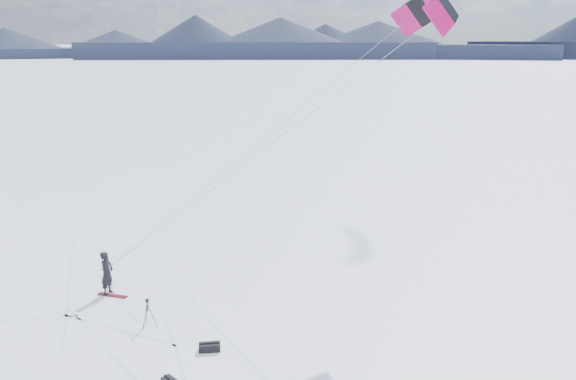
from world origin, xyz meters
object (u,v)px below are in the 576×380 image
at_px(snowkiter, 109,294).
at_px(gear_bag_a, 210,347).
at_px(snowboard, 113,295).
at_px(tripod, 148,309).

bearing_deg(snowkiter, gear_bag_a, -119.43).
relative_size(snowkiter, snowboard, 1.40).
xyz_separation_m(snowboard, tripod, (3.01, -1.76, 0.74)).
bearing_deg(tripod, snowkiter, 130.35).
xyz_separation_m(snowkiter, tripod, (3.29, -1.87, 0.75)).
xyz_separation_m(tripod, gear_bag_a, (3.05, -0.77, -0.60)).
bearing_deg(gear_bag_a, snowboard, 130.47).
height_order(snowkiter, gear_bag_a, snowkiter).
bearing_deg(snowkiter, tripod, -126.50).
bearing_deg(gear_bag_a, snowkiter, 130.50).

